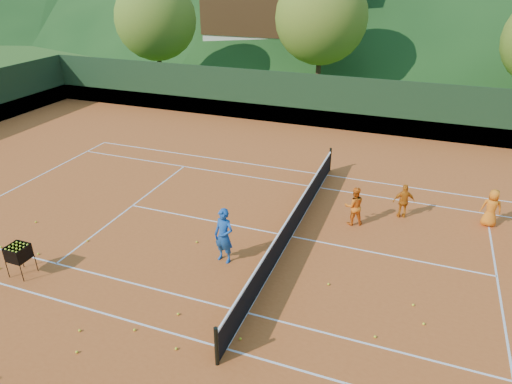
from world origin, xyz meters
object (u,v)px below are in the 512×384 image
(coach, at_px, (224,236))
(chalet_mid, at_px, (470,9))
(student_b, at_px, (404,201))
(ball_hopper, at_px, (18,253))
(chalet_left, at_px, (283,0))
(student_a, at_px, (354,206))
(student_c, at_px, (491,208))
(tennis_net, at_px, (292,224))

(coach, height_order, chalet_mid, chalet_mid)
(student_b, relative_size, ball_hopper, 1.31)
(student_b, xyz_separation_m, chalet_left, (-13.42, 27.26, 4.97))
(coach, relative_size, student_b, 1.37)
(student_b, height_order, chalet_mid, chalet_mid)
(student_b, bearing_deg, student_a, 17.85)
(student_c, relative_size, tennis_net, 0.12)
(student_b, bearing_deg, chalet_left, -80.71)
(coach, bearing_deg, student_b, 55.08)
(coach, bearing_deg, ball_hopper, -141.59)
(chalet_mid, bearing_deg, ball_hopper, -108.38)
(tennis_net, xyz_separation_m, ball_hopper, (-6.92, -4.89, 0.25))
(coach, height_order, student_b, coach)
(student_b, distance_m, chalet_mid, 31.66)
(tennis_net, distance_m, chalet_mid, 34.81)
(coach, distance_m, student_a, 5.01)
(student_b, xyz_separation_m, ball_hopper, (-10.34, -7.63, 0.09))
(ball_hopper, relative_size, chalet_mid, 0.08)
(student_b, relative_size, tennis_net, 0.11)
(ball_hopper, bearing_deg, coach, 27.50)
(coach, height_order, student_c, coach)
(tennis_net, distance_m, chalet_left, 32.04)
(student_b, relative_size, chalet_left, 0.10)
(student_a, bearing_deg, tennis_net, 18.48)
(coach, relative_size, student_a, 1.26)
(student_b, distance_m, student_c, 2.96)
(tennis_net, height_order, chalet_mid, chalet_mid)
(tennis_net, height_order, chalet_left, chalet_left)
(ball_hopper, xyz_separation_m, chalet_left, (-3.08, 34.88, 4.88))
(ball_hopper, bearing_deg, tennis_net, 35.23)
(student_b, relative_size, chalet_mid, 0.10)
(coach, xyz_separation_m, chalet_left, (-8.44, 32.09, 4.72))
(chalet_mid, bearing_deg, tennis_net, -100.01)
(coach, relative_size, chalet_mid, 0.14)
(coach, bearing_deg, student_a, 58.76)
(student_b, height_order, tennis_net, student_b)
(ball_hopper, relative_size, chalet_left, 0.07)
(student_a, xyz_separation_m, tennis_net, (-1.81, -1.62, -0.21))
(student_a, distance_m, student_b, 1.97)
(coach, xyz_separation_m, chalet_mid, (7.56, 36.09, 4.07))
(student_a, height_order, ball_hopper, student_a)
(chalet_left, bearing_deg, student_a, -67.41)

